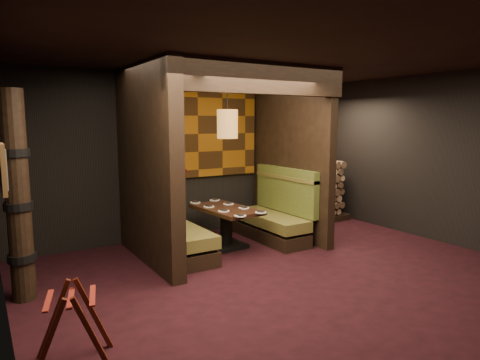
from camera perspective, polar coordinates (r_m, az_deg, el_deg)
name	(u,v)px	position (r m, az deg, el deg)	size (l,w,h in m)	color
floor	(292,279)	(5.80, 6.94, -12.96)	(6.50, 5.50, 0.02)	black
ceiling	(296,54)	(5.48, 7.45, 16.35)	(6.50, 5.50, 0.02)	black
wall_back	(198,156)	(7.79, -5.65, 3.25)	(6.50, 0.02, 2.85)	black
wall_left	(0,193)	(4.27, -29.38, -1.51)	(0.02, 5.50, 2.85)	black
wall_right	(448,159)	(7.91, 25.94, 2.57)	(0.02, 5.50, 2.85)	black
partition_left	(147,165)	(6.25, -12.32, 1.98)	(0.20, 2.20, 2.85)	black
partition_right	(291,157)	(7.59, 6.80, 3.11)	(0.15, 2.10, 2.85)	black
header_beam	(262,78)	(6.00, 2.89, 13.45)	(2.85, 0.18, 0.44)	black
tapa_back_panel	(197,134)	(7.71, -5.70, 6.15)	(2.40, 0.06, 1.55)	#8D520D
tapa_side_panel	(150,135)	(6.43, -11.94, 5.95)	(0.04, 1.85, 1.45)	#8D520D
lacquer_shelf	(169,172)	(7.47, -9.40, 1.10)	(0.60, 0.12, 0.07)	#530609
booth_bench_left	(174,231)	(6.57, -8.84, -6.74)	(0.68, 1.60, 1.14)	black
booth_bench_right	(275,217)	(7.48, 4.69, -4.87)	(0.68, 1.60, 1.14)	black
dining_table	(226,222)	(6.97, -1.85, -5.57)	(0.78, 1.30, 0.66)	black
place_settings	(226,207)	(6.92, -1.85, -3.61)	(0.68, 1.49, 0.03)	white
pendant_lamp	(227,124)	(6.74, -1.69, 7.48)	(0.33, 0.33, 1.08)	olive
framed_picture	(3,169)	(4.34, -29.04, 1.26)	(0.05, 0.36, 0.46)	olive
luggage_rack	(72,324)	(4.02, -21.47, -17.46)	(0.76, 0.61, 0.73)	#431309
totem_column	(18,198)	(5.40, -27.50, -2.19)	(0.31, 0.31, 2.40)	black
firewood_stack	(308,192)	(8.81, 9.11, -1.61)	(1.73, 0.70, 1.22)	black
mosaic_header	(299,147)	(8.96, 7.86, 4.32)	(1.83, 0.10, 0.56)	maroon
bay_front_post	(286,155)	(7.84, 6.13, 3.28)	(0.08, 0.08, 2.85)	black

